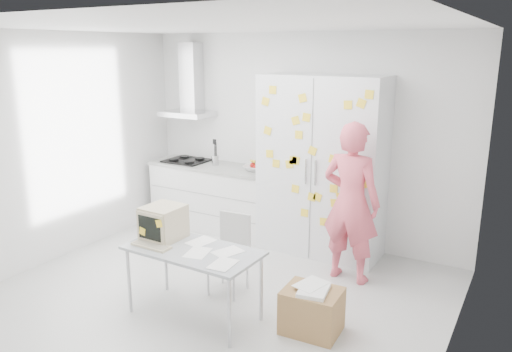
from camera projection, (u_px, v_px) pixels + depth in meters
The scene contains 10 objects.
floor at pixel (215, 297), 5.18m from camera, with size 4.50×4.00×0.02m, color silver.
walls at pixel (250, 157), 5.44m from camera, with size 4.52×4.01×2.70m.
ceiling at pixel (209, 25), 4.50m from camera, with size 4.50×4.00×0.02m, color white.
counter_run at pixel (213, 196), 7.07m from camera, with size 1.84×0.63×1.28m.
range_hood at pixel (190, 88), 7.03m from camera, with size 0.70×0.48×1.01m.
tall_cabinet at pixel (322, 166), 6.09m from camera, with size 1.50×0.68×2.20m.
person at pixel (351, 203), 5.37m from camera, with size 0.65×0.42×1.77m, color #E4586A.
desk at pixel (174, 234), 4.78m from camera, with size 1.29×0.67×1.02m.
chair at pixel (231, 248), 5.22m from camera, with size 0.40×0.40×0.83m.
cardboard_box at pixel (312, 310), 4.50m from camera, with size 0.53×0.43×0.44m.
Camera 1 is at (2.73, -3.85, 2.50)m, focal length 35.00 mm.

